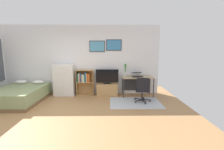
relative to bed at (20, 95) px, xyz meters
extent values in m
plane|color=#A87A4C|center=(1.96, -1.41, -0.25)|extent=(7.20, 7.20, 0.00)
cube|color=white|center=(1.96, 1.02, 1.10)|extent=(6.12, 0.06, 2.70)
cube|color=black|center=(2.59, 0.97, 1.64)|extent=(0.59, 0.02, 0.42)
cube|color=#4C93B7|center=(2.59, 0.96, 1.64)|extent=(0.55, 0.01, 0.38)
cube|color=black|center=(3.24, 0.97, 1.69)|extent=(0.59, 0.02, 0.42)
cube|color=teal|center=(3.24, 0.96, 1.69)|extent=(0.55, 0.01, 0.38)
cube|color=#B2B7BC|center=(3.94, -0.15, -0.24)|extent=(1.70, 1.20, 0.01)
cube|color=brown|center=(0.00, -0.02, -0.20)|extent=(1.54, 1.96, 0.10)
cube|color=#8C9E6B|center=(0.00, -0.02, 0.04)|extent=(1.50, 1.92, 0.39)
ellipsoid|color=white|center=(-0.31, 0.70, 0.30)|extent=(0.45, 0.29, 0.14)
ellipsoid|color=white|center=(0.35, 0.68, 0.30)|extent=(0.45, 0.29, 0.14)
cube|color=white|center=(1.33, 0.75, 0.36)|extent=(0.76, 0.42, 1.21)
cube|color=silver|center=(1.33, 0.54, -0.12)|extent=(0.72, 0.01, 0.22)
sphere|color=#A59E8C|center=(1.33, 0.52, -0.12)|extent=(0.03, 0.03, 0.03)
cube|color=silver|center=(1.33, 0.54, 0.12)|extent=(0.72, 0.01, 0.22)
sphere|color=#A59E8C|center=(1.33, 0.52, 0.12)|extent=(0.03, 0.03, 0.03)
cube|color=silver|center=(1.33, 0.54, 0.36)|extent=(0.72, 0.01, 0.22)
sphere|color=#A59E8C|center=(1.33, 0.52, 0.36)|extent=(0.03, 0.03, 0.03)
cube|color=silver|center=(1.33, 0.54, 0.60)|extent=(0.72, 0.01, 0.22)
sphere|color=#A59E8C|center=(1.33, 0.52, 0.60)|extent=(0.03, 0.03, 0.03)
cube|color=silver|center=(1.33, 0.54, 0.84)|extent=(0.72, 0.01, 0.22)
sphere|color=#A59E8C|center=(1.33, 0.52, 0.84)|extent=(0.03, 0.03, 0.03)
cube|color=tan|center=(1.80, 0.81, 0.25)|extent=(0.02, 0.30, 0.99)
cube|color=tan|center=(2.44, 0.81, 0.25)|extent=(0.02, 0.30, 0.99)
cube|color=tan|center=(2.12, 0.81, -0.24)|extent=(0.66, 0.30, 0.02)
cube|color=tan|center=(2.12, 0.81, 0.27)|extent=(0.63, 0.30, 0.02)
cube|color=tan|center=(2.12, 0.81, 0.73)|extent=(0.63, 0.30, 0.02)
cube|color=tan|center=(2.12, 0.96, 0.25)|extent=(0.66, 0.01, 0.99)
cube|color=black|center=(1.83, 0.78, 0.44)|extent=(0.03, 0.21, 0.34)
cube|color=#2D8C4C|center=(1.87, 0.76, 0.44)|extent=(0.04, 0.18, 0.32)
cube|color=white|center=(1.90, 0.79, 0.45)|extent=(0.02, 0.23, 0.35)
cube|color=red|center=(1.93, 0.77, 0.41)|extent=(0.03, 0.19, 0.27)
cube|color=#1E519E|center=(1.98, 0.76, 0.45)|extent=(0.04, 0.18, 0.34)
cube|color=gold|center=(2.01, 0.76, 0.43)|extent=(0.02, 0.17, 0.30)
cube|color=white|center=(2.05, 0.77, 0.42)|extent=(0.03, 0.19, 0.29)
cube|color=white|center=(2.08, 0.78, 0.41)|extent=(0.02, 0.22, 0.27)
cube|color=#2D8C4C|center=(2.11, 0.76, 0.42)|extent=(0.02, 0.17, 0.28)
cube|color=#1E519E|center=(2.15, 0.76, 0.47)|extent=(0.04, 0.18, 0.40)
cube|color=gold|center=(2.20, 0.78, 0.45)|extent=(0.04, 0.21, 0.34)
cube|color=red|center=(2.24, 0.79, 0.43)|extent=(0.04, 0.23, 0.31)
cube|color=orange|center=(2.28, 0.79, 0.44)|extent=(0.03, 0.23, 0.33)
cube|color=tan|center=(2.98, 0.76, -0.02)|extent=(0.80, 0.40, 0.46)
cube|color=tan|center=(2.98, 0.56, -0.02)|extent=(0.80, 0.01, 0.02)
cube|color=black|center=(2.98, 0.74, 0.22)|extent=(0.28, 0.16, 0.02)
cube|color=black|center=(2.98, 0.74, 0.25)|extent=(0.06, 0.04, 0.05)
cube|color=black|center=(2.98, 0.74, 0.52)|extent=(0.87, 0.02, 0.50)
cube|color=black|center=(2.98, 0.73, 0.52)|extent=(0.84, 0.01, 0.47)
cube|color=tan|center=(4.14, 0.66, 0.48)|extent=(1.16, 0.61, 0.03)
cube|color=#2D2D30|center=(3.59, 0.38, 0.11)|extent=(0.03, 0.03, 0.71)
cube|color=#2D2D30|center=(4.69, 0.38, 0.11)|extent=(0.03, 0.03, 0.71)
cube|color=#2D2D30|center=(3.59, 0.93, 0.11)|extent=(0.03, 0.03, 0.71)
cube|color=#2D2D30|center=(4.69, 0.93, 0.11)|extent=(0.03, 0.03, 0.71)
cube|color=#2D2D30|center=(4.14, 0.95, 0.14)|extent=(1.10, 0.02, 0.50)
cylinder|color=#232326|center=(4.46, -0.07, -0.22)|extent=(0.05, 0.05, 0.05)
cube|color=#232326|center=(4.32, -0.05, -0.18)|extent=(0.28, 0.06, 0.02)
cylinder|color=#232326|center=(4.29, 0.22, -0.22)|extent=(0.05, 0.05, 0.05)
cube|color=#232326|center=(4.24, 0.09, -0.18)|extent=(0.14, 0.27, 0.02)
cylinder|color=#232326|center=(3.97, 0.14, -0.22)|extent=(0.05, 0.05, 0.05)
cube|color=#232326|center=(4.08, 0.05, -0.18)|extent=(0.23, 0.21, 0.02)
cylinder|color=#232326|center=(3.94, -0.18, -0.22)|extent=(0.05, 0.05, 0.05)
cube|color=#232326|center=(4.06, -0.11, -0.18)|extent=(0.26, 0.17, 0.02)
cylinder|color=#232326|center=(4.24, -0.31, -0.22)|extent=(0.05, 0.05, 0.05)
cube|color=#232326|center=(4.21, -0.18, -0.18)|extent=(0.09, 0.28, 0.02)
cylinder|color=#232326|center=(4.18, -0.04, -0.02)|extent=(0.04, 0.04, 0.30)
cube|color=black|center=(4.18, -0.04, 0.15)|extent=(0.48, 0.48, 0.03)
cube|color=black|center=(4.16, -0.24, 0.39)|extent=(0.40, 0.07, 0.45)
cube|color=black|center=(4.15, 0.66, 0.50)|extent=(0.42, 0.31, 0.01)
cube|color=black|center=(4.15, 0.65, 0.50)|extent=(0.39, 0.28, 0.00)
cube|color=black|center=(4.13, 0.82, 0.62)|extent=(0.41, 0.29, 0.07)
cube|color=#234C5B|center=(4.13, 0.81, 0.63)|extent=(0.39, 0.26, 0.06)
ellipsoid|color=silver|center=(4.41, 0.62, 0.51)|extent=(0.06, 0.10, 0.03)
cylinder|color=silver|center=(3.68, 0.85, 0.57)|extent=(0.09, 0.09, 0.16)
cylinder|color=#3D8438|center=(3.70, 0.85, 0.73)|extent=(0.01, 0.01, 0.38)
sphere|color=#308B2C|center=(3.70, 0.85, 0.92)|extent=(0.07, 0.07, 0.07)
cylinder|color=#3D8438|center=(3.69, 0.87, 0.70)|extent=(0.01, 0.01, 0.32)
sphere|color=#308B2C|center=(3.69, 0.87, 0.86)|extent=(0.07, 0.07, 0.07)
cylinder|color=#3D8438|center=(3.68, 0.85, 0.74)|extent=(0.01, 0.01, 0.40)
sphere|color=#308B2C|center=(3.68, 0.85, 0.94)|extent=(0.07, 0.07, 0.07)
cylinder|color=#3D8438|center=(3.69, 0.84, 0.73)|extent=(0.01, 0.01, 0.38)
sphere|color=#308B2C|center=(3.69, 0.84, 0.92)|extent=(0.07, 0.07, 0.07)
cylinder|color=silver|center=(3.76, 0.63, 0.49)|extent=(0.06, 0.06, 0.01)
cylinder|color=silver|center=(3.76, 0.63, 0.55)|extent=(0.01, 0.01, 0.10)
cone|color=silver|center=(3.76, 0.63, 0.63)|extent=(0.07, 0.07, 0.07)
camera|label=1|loc=(3.08, -5.26, 1.53)|focal=25.38mm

